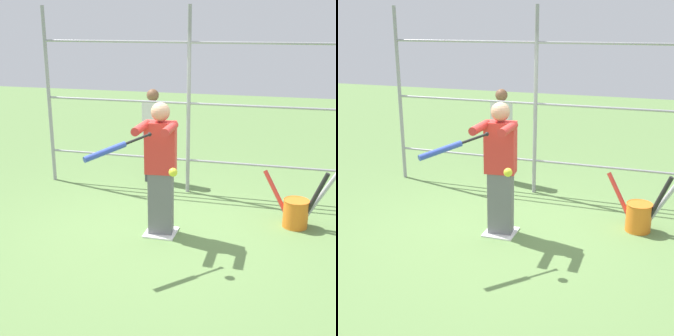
% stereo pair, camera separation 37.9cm
% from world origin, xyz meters
% --- Properties ---
extents(ground_plane, '(24.00, 24.00, 0.00)m').
position_xyz_m(ground_plane, '(0.00, 0.00, 0.00)').
color(ground_plane, '#608447').
extents(home_plate, '(0.40, 0.40, 0.02)m').
position_xyz_m(home_plate, '(0.00, 0.00, 0.01)').
color(home_plate, white).
rests_on(home_plate, ground).
extents(fence_backstop, '(4.78, 0.06, 2.87)m').
position_xyz_m(fence_backstop, '(0.00, -1.60, 1.44)').
color(fence_backstop, '#939399').
rests_on(fence_backstop, ground).
extents(batter, '(0.44, 0.60, 1.72)m').
position_xyz_m(batter, '(0.00, 0.02, 0.93)').
color(batter, slate).
rests_on(batter, ground).
extents(baseball_bat_swinging, '(0.56, 0.71, 0.20)m').
position_xyz_m(baseball_bat_swinging, '(0.31, 0.87, 1.34)').
color(baseball_bat_swinging, black).
extents(softball_in_flight, '(0.10, 0.10, 0.10)m').
position_xyz_m(softball_in_flight, '(-0.34, 0.71, 1.09)').
color(softball_in_flight, yellow).
extents(bat_bucket, '(1.00, 0.44, 0.83)m').
position_xyz_m(bat_bucket, '(-1.70, -0.65, 0.23)').
color(bat_bucket, orange).
rests_on(bat_bucket, ground).
extents(bystander_behind_fence, '(0.33, 0.20, 1.58)m').
position_xyz_m(bystander_behind_fence, '(0.68, -1.98, 0.82)').
color(bystander_behind_fence, '#3F3F47').
rests_on(bystander_behind_fence, ground).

